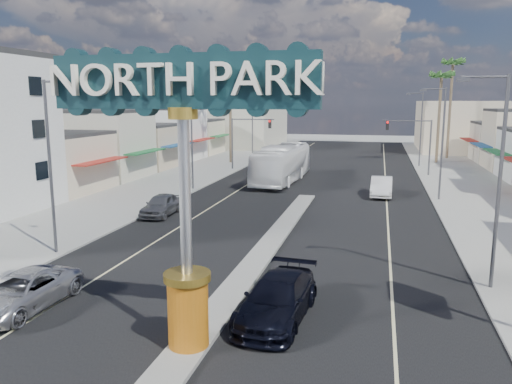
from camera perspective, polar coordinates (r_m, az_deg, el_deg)
The scene contains 25 objects.
ground at distance 43.17m, azimuth 6.03°, elevation -0.33°, with size 160.00×160.00×0.00m, color gray.
road at distance 43.17m, azimuth 6.03°, elevation -0.32°, with size 20.00×120.00×0.01m, color black.
median_island at distance 27.80m, azimuth 1.45°, elevation -6.09°, with size 1.30×30.00×0.16m, color gray.
sidewalk_left at distance 47.10m, azimuth -11.08°, elevation 0.50°, with size 8.00×120.00×0.12m, color gray.
sidewalk_right at distance 43.58m, azimuth 24.59°, elevation -1.04°, with size 8.00×120.00×0.12m, color gray.
storefront_row_left at distance 62.75m, azimuth -14.50°, elevation 5.48°, with size 12.00×42.00×6.00m, color beige.
backdrop_far_left at distance 91.44m, azimuth -3.82°, elevation 7.83°, with size 20.00×20.00×8.00m, color #B7B29E.
backdrop_far_right at distance 88.65m, azimuth 24.63°, elevation 6.84°, with size 20.00×20.00×8.00m, color beige.
gateway_sign at distance 15.28m, azimuth -8.22°, elevation 2.68°, with size 8.20×1.50×9.15m.
traffic_signal_left at distance 58.11m, azimuth -1.02°, elevation 6.70°, with size 5.09×0.45×6.00m.
traffic_signal_right at distance 56.27m, azimuth 17.48°, elevation 6.11°, with size 5.09×0.45×6.00m.
streetlight_l_near at distance 27.48m, azimuth -22.25°, elevation 3.56°, with size 2.03×0.22×9.00m.
streetlight_l_mid at distance 45.14m, azimuth -7.16°, elevation 6.59°, with size 2.03×0.22×9.00m.
streetlight_l_far at distance 66.12m, azimuth -0.28°, elevation 7.83°, with size 2.03×0.22×9.00m.
streetlight_r_near at distance 22.73m, azimuth 25.75°, elevation 2.05°, with size 2.03×0.22×9.00m.
streetlight_r_mid at distance 42.41m, azimuth 20.34°, elevation 5.80°, with size 2.03×0.22×9.00m.
streetlight_r_far at distance 64.29m, azimuth 18.22°, elevation 7.25°, with size 2.03×0.22×9.00m.
palm_left_far at distance 64.91m, azimuth -2.99°, elevation 13.45°, with size 2.60×2.60×13.10m.
palm_right_mid at distance 68.49m, azimuth 20.43°, elevation 11.92°, with size 2.60×2.60×12.10m.
palm_right_far at distance 74.76m, azimuth 21.57°, elevation 13.03°, with size 2.60×2.60×14.10m.
suv_left at distance 21.55m, azimuth -25.18°, elevation -10.28°, with size 2.35×5.10×1.42m, color #B8B8BD.
suv_right at distance 18.74m, azimuth 2.45°, elevation -12.10°, with size 2.21×5.42×1.57m, color black.
car_parked_left at distance 35.72m, azimuth -10.77°, elevation -1.45°, with size 1.80×4.48×1.53m, color slate.
car_parked_right at distance 43.58m, azimuth 14.14°, elevation 0.61°, with size 1.74×4.99×1.64m, color silver.
city_bus at distance 49.77m, azimuth 2.99°, elevation 3.27°, with size 3.09×13.22×3.68m, color white.
Camera 1 is at (5.71, -12.05, 7.93)m, focal length 35.00 mm.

